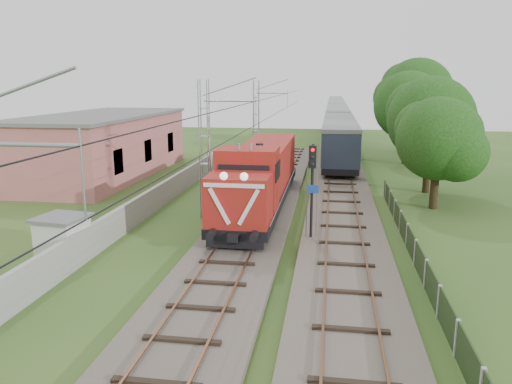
% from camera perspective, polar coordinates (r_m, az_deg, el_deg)
% --- Properties ---
extents(ground, '(140.00, 140.00, 0.00)m').
position_cam_1_polar(ground, '(18.22, -5.79, -13.15)').
color(ground, '#2A4D1D').
rests_on(ground, ground).
extents(track_main, '(4.20, 70.00, 0.45)m').
position_cam_1_polar(track_main, '(24.50, -1.76, -5.78)').
color(track_main, '#6B6054').
rests_on(track_main, ground).
extents(track_side, '(4.20, 80.00, 0.45)m').
position_cam_1_polar(track_side, '(36.71, 9.62, 0.24)').
color(track_side, '#6B6054').
rests_on(track_side, ground).
extents(catenary, '(3.31, 70.00, 8.00)m').
position_cam_1_polar(catenary, '(29.04, -5.78, 4.88)').
color(catenary, gray).
rests_on(catenary, ground).
extents(boundary_wall, '(0.25, 40.00, 1.50)m').
position_cam_1_polar(boundary_wall, '(30.71, -12.09, -1.19)').
color(boundary_wall, '#9E9E99').
rests_on(boundary_wall, ground).
extents(station_building, '(8.40, 20.40, 5.22)m').
position_cam_1_polar(station_building, '(44.58, -17.08, 5.20)').
color(station_building, '#B66362').
rests_on(station_building, ground).
extents(fence, '(0.12, 32.00, 1.20)m').
position_cam_1_polar(fence, '(20.59, 18.83, -8.87)').
color(fence, black).
rests_on(fence, ground).
extents(locomotive, '(3.06, 17.50, 4.44)m').
position_cam_1_polar(locomotive, '(30.62, 0.54, 1.99)').
color(locomotive, black).
rests_on(locomotive, ground).
extents(coach_rake, '(3.11, 92.91, 3.60)m').
position_cam_1_polar(coach_rake, '(85.59, 9.20, 8.79)').
color(coach_rake, black).
rests_on(coach_rake, ground).
extents(signal_post, '(0.55, 0.43, 4.94)m').
position_cam_1_polar(signal_post, '(24.26, 6.45, 1.80)').
color(signal_post, black).
rests_on(signal_post, ground).
extents(relay_hut, '(2.28, 2.28, 2.10)m').
position_cam_1_polar(relay_hut, '(23.76, -21.20, -5.03)').
color(relay_hut, silver).
rests_on(relay_hut, ground).
extents(tree_a, '(5.41, 5.16, 7.02)m').
position_cam_1_polar(tree_a, '(32.84, 20.21, 5.63)').
color(tree_a, '#342615').
rests_on(tree_a, ground).
extents(tree_b, '(6.40, 6.09, 8.29)m').
position_cam_1_polar(tree_b, '(37.53, 19.46, 7.68)').
color(tree_b, '#342615').
rests_on(tree_b, ground).
extents(tree_c, '(6.88, 6.56, 8.92)m').
position_cam_1_polar(tree_c, '(50.47, 17.12, 9.34)').
color(tree_c, '#342615').
rests_on(tree_c, ground).
extents(tree_d, '(8.05, 7.67, 10.44)m').
position_cam_1_polar(tree_d, '(58.35, 18.03, 10.57)').
color(tree_d, '#342615').
rests_on(tree_d, ground).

